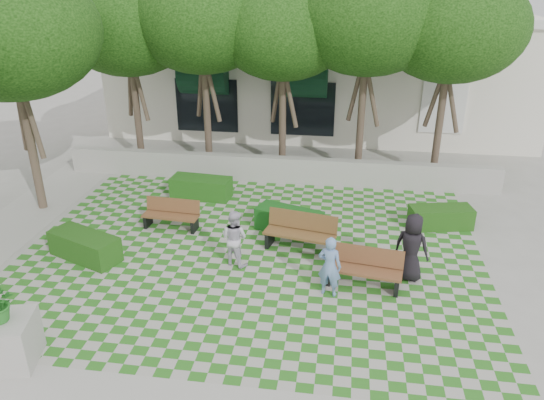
% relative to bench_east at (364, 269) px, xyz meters
% --- Properties ---
extents(ground, '(90.00, 90.00, 0.00)m').
position_rel_bench_east_xyz_m(ground, '(-2.91, 0.01, -0.45)').
color(ground, gray).
rests_on(ground, ground).
extents(lawn, '(12.00, 12.00, 0.00)m').
position_rel_bench_east_xyz_m(lawn, '(-2.91, 1.01, -0.44)').
color(lawn, '#2B721E').
rests_on(lawn, ground).
extents(retaining_wall, '(15.00, 0.36, 0.90)m').
position_rel_bench_east_xyz_m(retaining_wall, '(-2.91, 6.21, -0.00)').
color(retaining_wall, '#9E9B93').
rests_on(retaining_wall, ground).
extents(bench_east, '(1.85, 0.85, 0.93)m').
position_rel_bench_east_xyz_m(bench_east, '(0.00, 0.00, 0.00)').
color(bench_east, brown).
rests_on(bench_east, ground).
extents(bench_mid, '(1.98, 0.99, 1.00)m').
position_rel_bench_east_xyz_m(bench_mid, '(-1.65, 1.53, 0.03)').
color(bench_mid, brown).
rests_on(bench_mid, ground).
extents(bench_west, '(1.65, 0.66, 0.85)m').
position_rel_bench_east_xyz_m(bench_west, '(-5.45, 2.25, -0.04)').
color(bench_west, brown).
rests_on(bench_west, ground).
extents(hedge_east, '(1.87, 1.05, 0.62)m').
position_rel_bench_east_xyz_m(hedge_east, '(2.25, 3.40, -0.14)').
color(hedge_east, '#1B4612').
rests_on(hedge_east, ground).
extents(hedge_midright, '(2.02, 1.32, 0.66)m').
position_rel_bench_east_xyz_m(hedge_midright, '(-2.07, 2.53, -0.12)').
color(hedge_midright, '#124616').
rests_on(hedge_midright, ground).
extents(hedge_midleft, '(2.00, 0.95, 0.68)m').
position_rel_bench_east_xyz_m(hedge_midleft, '(-5.18, 4.50, -0.11)').
color(hedge_midleft, '#1B4F15').
rests_on(hedge_midleft, ground).
extents(hedge_west, '(2.07, 1.44, 0.67)m').
position_rel_bench_east_xyz_m(hedge_west, '(-7.13, 0.27, -0.11)').
color(hedge_west, '#1A4512').
rests_on(hedge_west, ground).
extents(planter_front, '(1.18, 1.18, 1.74)m').
position_rel_bench_east_xyz_m(planter_front, '(-6.72, -3.67, 0.26)').
color(planter_front, '#9E9B93').
rests_on(planter_front, ground).
extents(person_blue, '(0.61, 0.47, 1.49)m').
position_rel_bench_east_xyz_m(person_blue, '(-0.80, -0.50, 0.29)').
color(person_blue, '#6C8EC5').
rests_on(person_blue, ground).
extents(person_dark, '(0.98, 0.83, 1.71)m').
position_rel_bench_east_xyz_m(person_dark, '(1.09, 0.47, 0.40)').
color(person_dark, black).
rests_on(person_dark, ground).
extents(person_white, '(0.88, 0.79, 1.48)m').
position_rel_bench_east_xyz_m(person_white, '(-3.23, 0.53, 0.29)').
color(person_white, silver).
rests_on(person_white, ground).
extents(tree_row, '(17.70, 13.40, 7.41)m').
position_rel_bench_east_xyz_m(tree_row, '(-4.78, 5.96, 4.73)').
color(tree_row, '#47382B').
rests_on(tree_row, ground).
extents(building, '(18.00, 8.92, 5.15)m').
position_rel_bench_east_xyz_m(building, '(-1.98, 14.09, 2.07)').
color(building, silver).
rests_on(building, ground).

